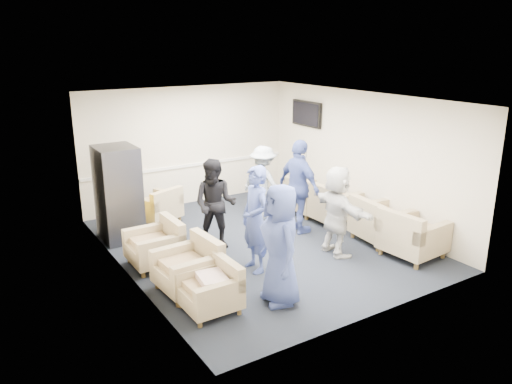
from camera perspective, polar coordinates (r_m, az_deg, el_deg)
floor at (r=9.42m, az=0.37°, el=-5.91°), size 6.00×6.00×0.00m
ceiling at (r=8.74m, az=0.40°, el=10.64°), size 6.00×6.00×0.00m
back_wall at (r=11.56m, az=-7.67°, el=5.24°), size 5.00×0.02×2.70m
front_wall at (r=6.77m, az=14.20°, el=-3.50°), size 5.00×0.02×2.70m
left_wall at (r=7.98m, az=-14.94°, el=-0.46°), size 0.02×6.00×2.70m
right_wall at (r=10.51m, az=11.98°, el=3.86°), size 0.02×6.00×2.70m
chair_rail at (r=11.64m, az=-7.55°, el=3.05°), size 4.98×0.04×0.06m
tv at (r=11.68m, az=5.79°, el=8.89°), size 0.10×1.00×0.58m
armchair_left_near at (r=7.14m, az=-4.98°, el=-11.18°), size 0.75×0.75×0.60m
armchair_left_mid at (r=7.70m, az=-7.45°, el=-8.71°), size 0.91×0.91×0.68m
armchair_left_far at (r=8.62m, az=-11.19°, el=-6.12°), size 0.83×0.83×0.66m
armchair_right_near at (r=9.13m, az=17.26°, el=-4.97°), size 1.00×1.00×0.74m
armchair_right_midnear at (r=9.68m, az=13.89°, el=-3.47°), size 1.00×1.00×0.73m
armchair_right_midfar at (r=10.53m, az=8.46°, el=-1.50°), size 0.93×0.93×0.74m
armchair_right_far at (r=11.02m, az=5.89°, el=-0.71°), size 0.85×0.85×0.68m
armchair_corner at (r=10.59m, az=-11.10°, el=-1.78°), size 1.04×1.04×0.65m
vending_machine at (r=9.73m, az=-15.43°, el=-0.16°), size 0.73×0.85×1.80m
backpack at (r=7.97m, az=-5.75°, el=-8.64°), size 0.26×0.19×0.44m
pillow at (r=7.06m, az=-5.03°, el=-9.99°), size 0.43×0.52×0.14m
person_front_left at (r=7.09m, az=2.81°, el=-6.04°), size 0.72×0.96×1.78m
person_mid_left at (r=8.07m, az=-0.08°, el=-3.14°), size 0.45×0.67×1.77m
person_back_left at (r=9.02m, az=-4.68°, el=-1.39°), size 1.02×1.01×1.66m
person_back_right at (r=10.58m, az=0.82°, el=1.12°), size 0.90×1.15×1.56m
person_mid_right at (r=9.74m, az=4.94°, el=0.58°), size 0.53×1.12×1.86m
person_front_right at (r=8.82m, az=9.26°, el=-2.15°), size 0.61×1.53×1.61m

